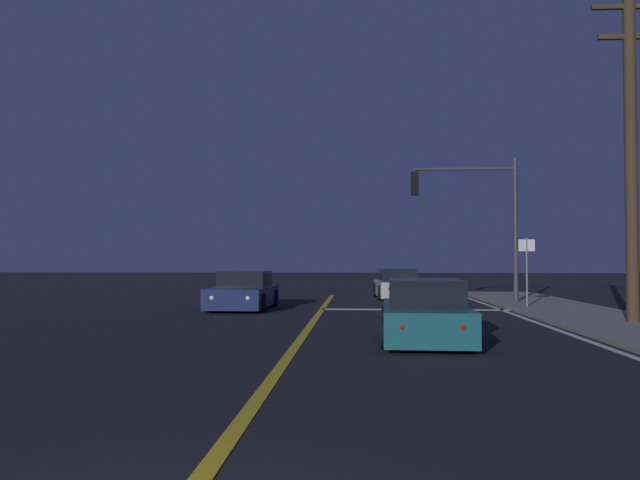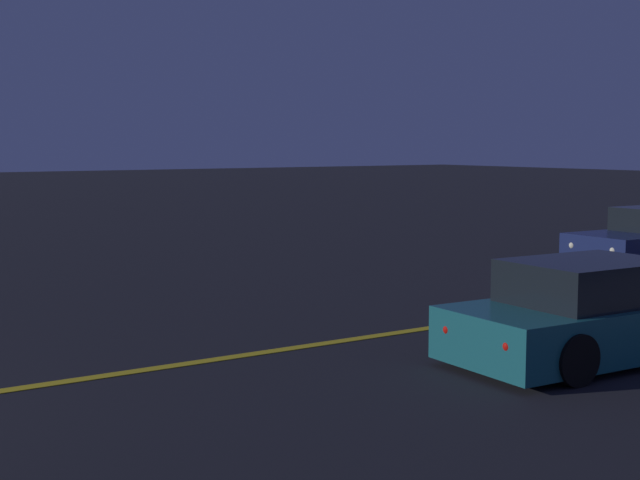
{
  "view_description": "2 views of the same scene",
  "coord_description": "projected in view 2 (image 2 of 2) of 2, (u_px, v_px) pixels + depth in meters",
  "views": [
    {
      "loc": [
        1.28,
        -3.66,
        1.78
      ],
      "look_at": [
        -0.06,
        19.0,
        2.43
      ],
      "focal_mm": 36.64,
      "sensor_mm": 36.0,
      "label": 1
    },
    {
      "loc": [
        10.51,
        1.0,
        2.88
      ],
      "look_at": [
        -1.24,
        8.72,
        1.35
      ],
      "focal_mm": 50.24,
      "sensor_mm": 36.0,
      "label": 2
    }
  ],
  "objects": [
    {
      "name": "lane_line_center",
      "position": [
        452.0,
        325.0,
        14.18
      ],
      "size": [
        0.2,
        35.4,
        0.01
      ],
      "primitive_type": "cube",
      "color": "gold",
      "rests_on": "ground"
    },
    {
      "name": "car_side_waiting_teal",
      "position": [
        598.0,
        315.0,
        11.95
      ],
      "size": [
        2.0,
        4.54,
        1.34
      ],
      "rotation": [
        0.0,
        0.0,
        -0.04
      ],
      "color": "#195960",
      "rests_on": "ground"
    }
  ]
}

